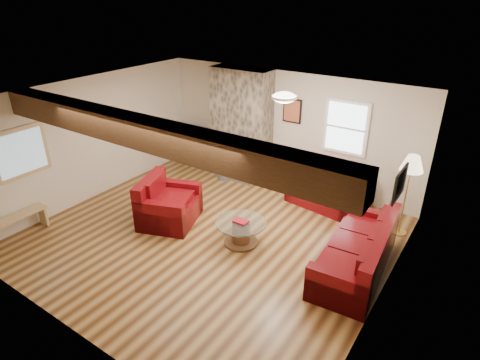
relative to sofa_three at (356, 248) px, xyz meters
The scene contains 17 objects.
room 2.67m from the sofa_three, 168.25° to the right, with size 8.00×8.00×8.00m.
oak_beam 3.59m from the sofa_three, 144.55° to the right, with size 6.00×0.36×0.38m, color #34200F.
chimney_breast 4.08m from the sofa_three, 150.42° to the left, with size 1.40×0.67×2.50m.
back_window 2.72m from the sofa_three, 117.25° to the left, with size 0.90×0.08×1.10m, color white, non-canonical shape.
hatch_window 5.89m from the sofa_three, 159.67° to the right, with size 0.08×1.00×0.90m, color tan, non-canonical shape.
ceiling_dome 2.60m from the sofa_three, 166.34° to the left, with size 0.40×0.40×0.18m, color beige, non-canonical shape.
artwork_back 3.45m from the sofa_three, 136.72° to the left, with size 0.42×0.06×0.52m, color black, non-canonical shape.
artwork_right 1.44m from the sofa_three, 24.23° to the right, with size 0.06×0.55×0.42m, color black, non-canonical shape.
sofa_three is the anchor object (origin of this frame).
loveseat 2.11m from the sofa_three, 125.83° to the left, with size 1.43×0.82×0.76m, color #4E050A, non-canonical shape.
armchair_red 3.46m from the sofa_three, behind, with size 1.08×0.95×0.88m, color #4E050A, non-canonical shape.
coffee_table 1.94m from the sofa_three, 168.39° to the right, with size 0.88×0.88×0.46m.
tv_cabinet 5.33m from the sofa_three, 157.78° to the left, with size 1.04×0.42×0.52m, color black.
television 5.34m from the sofa_three, 157.78° to the left, with size 0.75×0.10×0.43m, color black.
floor_lamp 1.77m from the sofa_three, 77.90° to the left, with size 0.39×0.39×1.52m.
pine_bench 5.86m from the sofa_three, 155.09° to the right, with size 0.26×1.11×0.42m, color tan, non-canonical shape.
coal_bucket 4.01m from the sofa_three, 156.66° to the left, with size 0.35×0.35×0.33m, color slate, non-canonical shape.
Camera 1 is at (3.86, -4.73, 4.06)m, focal length 30.00 mm.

